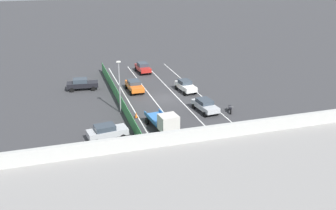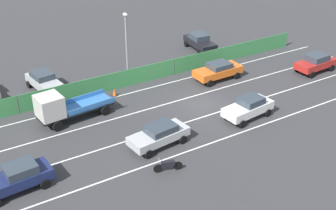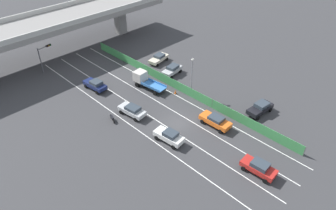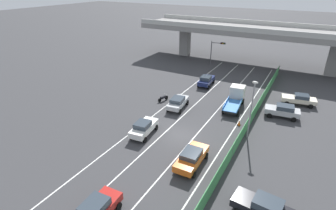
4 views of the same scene
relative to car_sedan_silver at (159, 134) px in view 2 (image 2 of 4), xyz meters
name	(u,v)px [view 2 (image 2 of 4)]	position (x,y,z in m)	size (l,w,h in m)	color
ground_plane	(203,105)	(3.37, -6.19, -0.89)	(300.00, 300.00, 0.00)	#38383A
lane_line_left_edge	(172,157)	(-1.75, -0.01, -0.89)	(0.14, 48.35, 0.01)	silver
lane_line_mid_left	(148,134)	(1.66, -0.01, -0.89)	(0.14, 48.35, 0.01)	silver
lane_line_mid_right	(128,115)	(5.08, -0.01, -0.89)	(0.14, 48.35, 0.01)	silver
lane_line_right_edge	(110,98)	(8.49, -0.01, -0.89)	(0.14, 48.35, 0.01)	silver
green_fence	(103,84)	(9.88, -0.01, -0.09)	(0.10, 44.45, 1.60)	#3D8E4C
car_sedan_silver	(159,134)	(0.00, 0.00, 0.00)	(2.39, 4.61, 1.58)	#B7BABC
car_taxi_orange	(218,70)	(6.82, -10.37, 0.02)	(2.14, 4.72, 1.62)	orange
car_sedan_navy	(16,177)	(0.21, 9.97, 0.04)	(2.26, 4.55, 1.71)	navy
car_hatchback_white	(248,107)	(-0.23, -8.03, 0.04)	(2.30, 4.42, 1.71)	silver
car_sedan_red	(316,62)	(3.35, -19.57, 0.05)	(2.16, 4.34, 1.72)	red
flatbed_truck_blue	(62,107)	(6.68, 4.77, 0.42)	(2.64, 6.20, 2.56)	black
motorcycle	(168,165)	(-2.96, 1.07, -0.43)	(0.81, 1.89, 0.93)	black
parked_sedan_dark	(200,41)	(14.04, -13.32, 0.05)	(4.64, 2.36, 1.72)	black
parked_wagon_silver	(44,81)	(12.99, 4.28, 0.04)	(4.42, 2.44, 1.68)	#B2B5B7
street_lamp	(126,42)	(10.25, -2.69, 3.21)	(0.60, 0.36, 6.70)	gray
traffic_cone	(114,92)	(8.74, -0.59, -0.56)	(0.47, 0.47, 0.71)	orange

